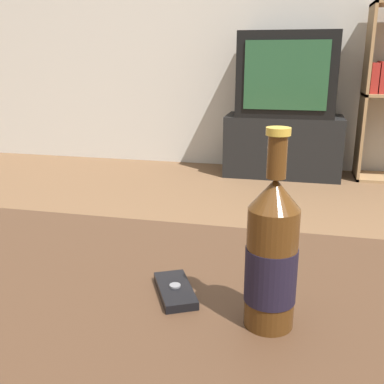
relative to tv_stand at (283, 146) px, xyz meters
The scene contains 5 objects.
coffee_table 2.77m from the tv_stand, 94.71° to the right, with size 1.30×0.75×0.47m.
tv_stand is the anchor object (origin of this frame).
television 0.51m from the tv_stand, 90.00° to the right, with size 0.68×0.39×0.58m.
beer_bottle 2.78m from the tv_stand, 88.54° to the right, with size 0.07×0.07×0.29m.
cell_phone 2.72m from the tv_stand, 91.80° to the right, with size 0.10×0.13×0.02m.
Camera 1 is at (0.32, -0.59, 0.85)m, focal length 42.00 mm.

